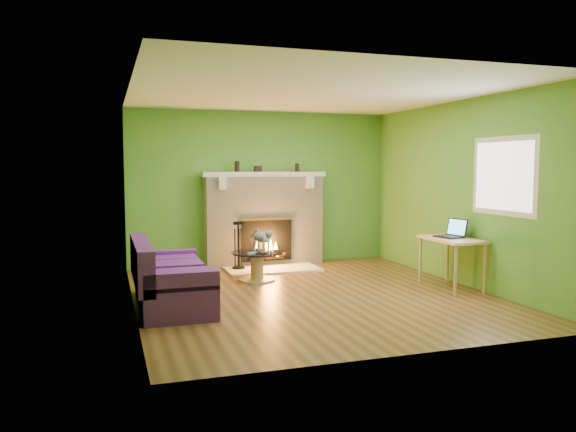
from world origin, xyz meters
name	(u,v)px	position (x,y,z in m)	size (l,w,h in m)	color
floor	(312,294)	(0.00, 0.00, 0.00)	(5.00, 5.00, 0.00)	#513317
ceiling	(312,93)	(0.00, 0.00, 2.60)	(5.00, 5.00, 0.00)	white
wall_back	(261,188)	(0.00, 2.50, 1.30)	(5.00, 5.00, 0.00)	#4D8E2E
wall_front	(413,209)	(0.00, -2.50, 1.30)	(5.00, 5.00, 0.00)	#4D8E2E
wall_left	(132,198)	(-2.25, 0.00, 1.30)	(5.00, 5.00, 0.00)	#4D8E2E
wall_right	(461,193)	(2.25, 0.00, 1.30)	(5.00, 5.00, 0.00)	#4D8E2E
window_frame	(504,176)	(2.24, -0.90, 1.55)	(1.20, 1.20, 0.00)	silver
window_pane	(503,176)	(2.23, -0.90, 1.55)	(1.06, 1.06, 0.00)	white
fireplace	(264,220)	(0.00, 2.32, 0.77)	(2.10, 0.46, 1.58)	beige
hearth	(273,269)	(0.00, 1.80, 0.01)	(1.50, 0.75, 0.03)	beige
mantel	(264,174)	(0.00, 2.30, 1.54)	(2.10, 0.28, 0.08)	beige
sofa	(168,281)	(-1.86, -0.05, 0.31)	(0.85, 1.78, 0.80)	#451B67
coffee_table	(257,264)	(-0.46, 1.07, 0.24)	(0.75, 0.75, 0.42)	tan
desk	(452,244)	(1.95, -0.25, 0.61)	(0.55, 0.94, 0.70)	tan
cat	(261,240)	(-0.38, 1.12, 0.60)	(0.20, 0.55, 0.34)	slate
remote_silver	(252,253)	(-0.56, 0.95, 0.43)	(0.17, 0.04, 0.02)	#97979A
remote_black	(261,253)	(-0.44, 0.89, 0.43)	(0.16, 0.04, 0.02)	black
laptop	(449,228)	(1.93, -0.20, 0.83)	(0.31, 0.35, 0.26)	black
fire_tools	(238,245)	(-0.53, 1.95, 0.41)	(0.20, 0.20, 0.77)	black
mantel_vase_left	(237,166)	(-0.46, 2.33, 1.67)	(0.08, 0.08, 0.18)	black
mantel_vase_right	(297,168)	(0.59, 2.33, 1.65)	(0.07, 0.07, 0.14)	black
mantel_box	(258,169)	(-0.10, 2.33, 1.63)	(0.12, 0.08, 0.10)	black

